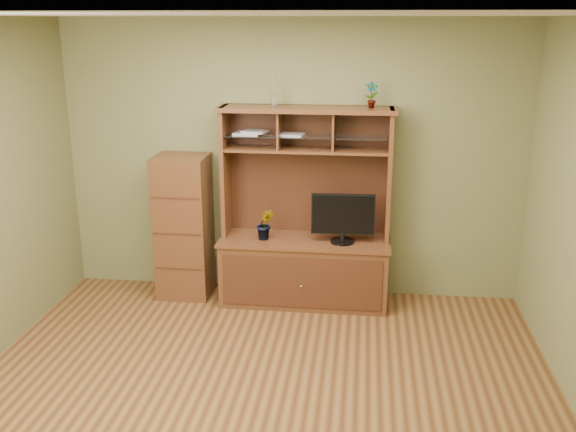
# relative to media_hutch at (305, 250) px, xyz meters

# --- Properties ---
(room) EXTENTS (4.54, 4.04, 2.74)m
(room) POSITION_rel_media_hutch_xyz_m (-0.16, -1.73, 0.83)
(room) COLOR #502F17
(room) RESTS_ON ground
(media_hutch) EXTENTS (1.66, 0.61, 1.90)m
(media_hutch) POSITION_rel_media_hutch_xyz_m (0.00, 0.00, 0.00)
(media_hutch) COLOR #4D2616
(media_hutch) RESTS_ON room
(monitor) EXTENTS (0.60, 0.23, 0.47)m
(monitor) POSITION_rel_media_hutch_xyz_m (0.36, -0.08, 0.38)
(monitor) COLOR black
(monitor) RESTS_ON media_hutch
(orchid_plant) EXTENTS (0.18, 0.15, 0.31)m
(orchid_plant) POSITION_rel_media_hutch_xyz_m (-0.37, -0.08, 0.28)
(orchid_plant) COLOR #2E6021
(orchid_plant) RESTS_ON media_hutch
(top_plant) EXTENTS (0.14, 0.10, 0.24)m
(top_plant) POSITION_rel_media_hutch_xyz_m (0.59, 0.08, 1.50)
(top_plant) COLOR #396824
(top_plant) RESTS_ON media_hutch
(reed_diffuser) EXTENTS (0.06, 0.06, 0.32)m
(reed_diffuser) POSITION_rel_media_hutch_xyz_m (-0.30, 0.08, 1.50)
(reed_diffuser) COLOR silver
(reed_diffuser) RESTS_ON media_hutch
(magazines) EXTENTS (0.68, 0.23, 0.04)m
(magazines) POSITION_rel_media_hutch_xyz_m (-0.40, 0.08, 1.13)
(magazines) COLOR #B0B0B5
(magazines) RESTS_ON media_hutch
(side_cabinet) EXTENTS (0.51, 0.46, 1.42)m
(side_cabinet) POSITION_rel_media_hutch_xyz_m (-1.21, 0.02, 0.19)
(side_cabinet) COLOR #4D2616
(side_cabinet) RESTS_ON room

